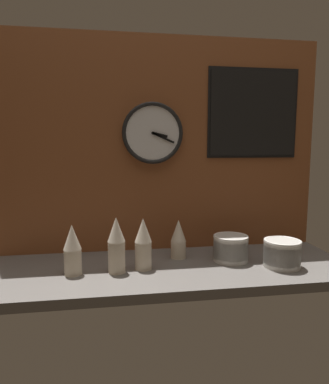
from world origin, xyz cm
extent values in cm
cube|color=slate|center=(0.00, 0.00, -2.00)|extent=(160.00, 56.00, 4.00)
cube|color=brown|center=(0.00, 26.50, 52.50)|extent=(160.00, 3.00, 105.00)
cone|color=beige|center=(5.64, 9.55, 5.15)|extent=(7.24, 7.24, 10.30)
cone|color=beige|center=(5.64, 9.55, 6.46)|extent=(7.24, 7.24, 10.30)
cone|color=beige|center=(5.64, 9.55, 7.78)|extent=(7.24, 7.24, 10.30)
cone|color=beige|center=(5.64, 9.55, 9.09)|extent=(7.24, 7.24, 10.30)
cone|color=beige|center=(5.64, 9.55, 10.40)|extent=(7.24, 7.24, 10.30)
cone|color=beige|center=(5.64, 9.55, 11.72)|extent=(7.24, 7.24, 10.30)
cone|color=beige|center=(5.64, 9.55, 13.03)|extent=(7.24, 7.24, 10.30)
cone|color=beige|center=(-11.98, -2.80, 5.15)|extent=(7.24, 7.24, 10.30)
cone|color=beige|center=(-11.98, -2.80, 6.46)|extent=(7.24, 7.24, 10.30)
cone|color=beige|center=(-11.98, -2.80, 7.78)|extent=(7.24, 7.24, 10.30)
cone|color=beige|center=(-11.98, -2.80, 9.09)|extent=(7.24, 7.24, 10.30)
cone|color=beige|center=(-11.98, -2.80, 10.40)|extent=(7.24, 7.24, 10.30)
cone|color=beige|center=(-11.98, -2.80, 11.72)|extent=(7.24, 7.24, 10.30)
cone|color=beige|center=(-11.98, -2.80, 13.03)|extent=(7.24, 7.24, 10.30)
cone|color=beige|center=(-11.98, -2.80, 14.34)|extent=(7.24, 7.24, 10.30)
cone|color=beige|center=(-11.98, -2.80, 15.66)|extent=(7.24, 7.24, 10.30)
cone|color=beige|center=(-11.98, -2.80, 16.97)|extent=(7.24, 7.24, 10.30)
cone|color=beige|center=(-40.96, -4.69, 5.15)|extent=(7.24, 7.24, 10.30)
cone|color=beige|center=(-40.96, -4.69, 6.46)|extent=(7.24, 7.24, 10.30)
cone|color=beige|center=(-40.96, -4.69, 7.78)|extent=(7.24, 7.24, 10.30)
cone|color=beige|center=(-40.96, -4.69, 9.09)|extent=(7.24, 7.24, 10.30)
cone|color=beige|center=(-40.96, -4.69, 10.40)|extent=(7.24, 7.24, 10.30)
cone|color=beige|center=(-40.96, -4.69, 11.72)|extent=(7.24, 7.24, 10.30)
cone|color=beige|center=(-40.96, -4.69, 13.03)|extent=(7.24, 7.24, 10.30)
cone|color=beige|center=(-40.96, -4.69, 14.34)|extent=(7.24, 7.24, 10.30)
cone|color=beige|center=(-40.96, -4.69, 15.66)|extent=(7.24, 7.24, 10.30)
cone|color=beige|center=(-23.26, -5.08, 5.15)|extent=(7.24, 7.24, 10.30)
cone|color=beige|center=(-23.26, -5.08, 6.46)|extent=(7.24, 7.24, 10.30)
cone|color=beige|center=(-23.26, -5.08, 7.78)|extent=(7.24, 7.24, 10.30)
cone|color=beige|center=(-23.26, -5.08, 9.09)|extent=(7.24, 7.24, 10.30)
cone|color=beige|center=(-23.26, -5.08, 10.40)|extent=(7.24, 7.24, 10.30)
cone|color=beige|center=(-23.26, -5.08, 11.72)|extent=(7.24, 7.24, 10.30)
cone|color=beige|center=(-23.26, -5.08, 13.03)|extent=(7.24, 7.24, 10.30)
cone|color=beige|center=(-23.26, -5.08, 14.34)|extent=(7.24, 7.24, 10.30)
cone|color=beige|center=(-23.26, -5.08, 15.66)|extent=(7.24, 7.24, 10.30)
cone|color=beige|center=(-23.26, -5.08, 16.97)|extent=(7.24, 7.24, 10.30)
cone|color=beige|center=(-23.26, -5.08, 18.28)|extent=(7.24, 7.24, 10.30)
cylinder|color=beige|center=(47.88, -9.09, 2.04)|extent=(15.72, 15.72, 4.08)
cylinder|color=beige|center=(47.88, -9.09, 3.96)|extent=(15.72, 15.72, 4.08)
cylinder|color=beige|center=(47.88, -9.09, 5.88)|extent=(15.72, 15.72, 4.08)
cylinder|color=beige|center=(47.88, -9.09, 7.81)|extent=(15.72, 15.72, 4.08)
cylinder|color=beige|center=(47.88, -9.09, 9.73)|extent=(15.72, 15.72, 4.08)
torus|color=white|center=(47.88, -9.09, 11.16)|extent=(15.93, 15.93, 1.47)
cylinder|color=beige|center=(28.41, 1.62, 2.04)|extent=(15.72, 15.72, 4.08)
cylinder|color=beige|center=(28.41, 1.62, 3.96)|extent=(15.72, 15.72, 4.08)
cylinder|color=beige|center=(28.41, 1.62, 5.88)|extent=(15.72, 15.72, 4.08)
cylinder|color=beige|center=(28.41, 1.62, 7.81)|extent=(15.72, 15.72, 4.08)
cylinder|color=beige|center=(28.41, 1.62, 9.73)|extent=(15.72, 15.72, 4.08)
torus|color=white|center=(28.41, 1.62, 11.16)|extent=(15.93, 15.93, 1.47)
cylinder|color=white|center=(-4.55, 23.90, 58.36)|extent=(28.97, 1.80, 28.97)
torus|color=black|center=(-4.55, 23.09, 58.36)|extent=(29.79, 1.98, 29.79)
cube|color=black|center=(-1.03, 22.60, 57.51)|extent=(7.35, 0.60, 2.98)
cube|color=black|center=(0.62, 22.60, 56.08)|extent=(10.70, 0.60, 5.40)
cylinder|color=black|center=(-4.55, 22.60, 58.36)|extent=(1.45, 0.60, 1.45)
cube|color=black|center=(46.73, 24.62, 68.57)|extent=(47.11, 0.60, 44.66)
cube|color=black|center=(46.73, 24.20, 68.57)|extent=(44.71, 1.20, 42.26)
camera|label=1|loc=(-24.69, -143.09, 51.97)|focal=32.00mm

